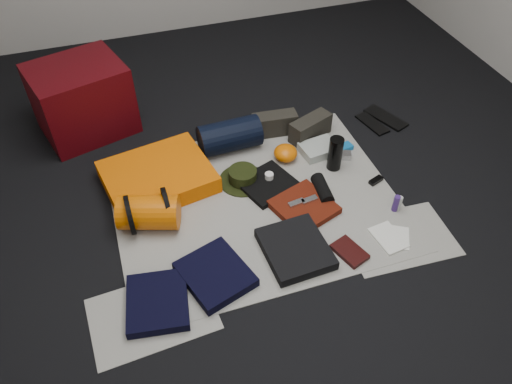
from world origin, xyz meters
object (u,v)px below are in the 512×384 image
object	(u,v)px
red_cabinet	(82,99)
compact_camera	(343,155)
water_bottle	(335,154)
paperback_book	(350,252)
stuff_sack	(149,212)
sleeping_pad	(158,177)
navy_duffel	(230,136)

from	to	relation	value
red_cabinet	compact_camera	distance (m)	1.72
water_bottle	paperback_book	distance (m)	0.69
stuff_sack	paperback_book	distance (m)	1.09
red_cabinet	stuff_sack	distance (m)	1.04
water_bottle	compact_camera	distance (m)	0.15
sleeping_pad	paperback_book	xyz separation A→B (m)	(0.85, -0.84, -0.04)
red_cabinet	compact_camera	world-z (taller)	red_cabinet
red_cabinet	stuff_sack	size ratio (longest dim) A/B	1.73
sleeping_pad	water_bottle	world-z (taller)	water_bottle
sleeping_pad	compact_camera	distance (m)	1.16
navy_duffel	paperback_book	world-z (taller)	navy_duffel
stuff_sack	navy_duffel	distance (m)	0.78
red_cabinet	navy_duffel	size ratio (longest dim) A/B	1.44
red_cabinet	water_bottle	distance (m)	1.66
sleeping_pad	navy_duffel	bearing A→B (deg)	20.38
compact_camera	stuff_sack	bearing A→B (deg)	-148.89
compact_camera	red_cabinet	bearing A→B (deg)	174.01
compact_camera	paperback_book	world-z (taller)	compact_camera
compact_camera	paperback_book	size ratio (longest dim) A/B	0.54
stuff_sack	navy_duffel	xyz separation A→B (m)	(0.60, 0.50, 0.01)
red_cabinet	paperback_book	size ratio (longest dim) A/B	3.05
red_cabinet	stuff_sack	world-z (taller)	red_cabinet
red_cabinet	sleeping_pad	bearing A→B (deg)	-79.97
sleeping_pad	compact_camera	xyz separation A→B (m)	(1.15, -0.13, -0.04)
red_cabinet	paperback_book	distance (m)	1.96
paperback_book	red_cabinet	bearing A→B (deg)	108.55
water_bottle	sleeping_pad	bearing A→B (deg)	169.64
red_cabinet	stuff_sack	bearing A→B (deg)	-92.68
compact_camera	paperback_book	bearing A→B (deg)	-89.95
stuff_sack	water_bottle	size ratio (longest dim) A/B	1.47
navy_duffel	water_bottle	distance (m)	0.67
red_cabinet	sleeping_pad	size ratio (longest dim) A/B	0.93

